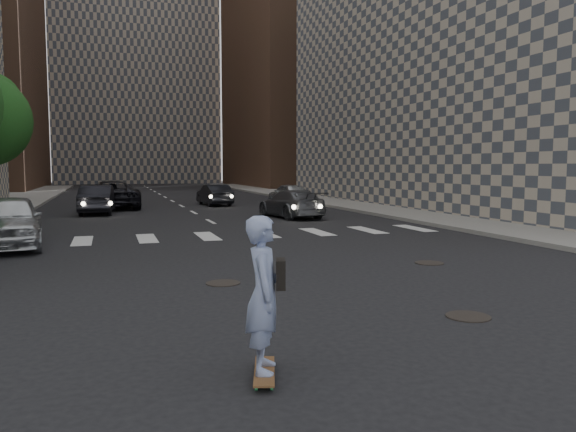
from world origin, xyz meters
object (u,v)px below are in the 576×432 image
at_px(skateboarder, 264,294).
at_px(silver_sedan, 8,221).
at_px(traffic_car_c, 112,195).
at_px(traffic_car_e, 214,195).
at_px(traffic_car_d, 289,194).
at_px(traffic_car_b, 291,204).
at_px(traffic_car_a, 98,200).

distance_m(skateboarder, silver_sedan, 12.93).
relative_size(traffic_car_c, traffic_car_e, 1.45).
height_order(skateboarder, traffic_car_e, skateboarder).
bearing_deg(traffic_car_d, skateboarder, 65.67).
bearing_deg(traffic_car_e, traffic_car_c, 2.31).
height_order(silver_sedan, traffic_car_b, silver_sedan).
xyz_separation_m(traffic_car_b, traffic_car_e, (-1.93, 9.18, -0.00)).
height_order(traffic_car_c, traffic_car_e, traffic_car_c).
bearing_deg(traffic_car_d, silver_sedan, 42.09).
xyz_separation_m(skateboarder, traffic_car_c, (-1.40, 27.20, -0.19)).
height_order(traffic_car_b, traffic_car_c, traffic_car_c).
bearing_deg(traffic_car_c, traffic_car_b, 128.56).
distance_m(traffic_car_d, traffic_car_e, 4.60).
distance_m(silver_sedan, traffic_car_a, 11.83).
bearing_deg(traffic_car_b, silver_sedan, 23.91).
bearing_deg(silver_sedan, traffic_car_e, 54.71).
bearing_deg(traffic_car_a, silver_sedan, 83.10).
height_order(traffic_car_a, traffic_car_d, traffic_car_a).
bearing_deg(skateboarder, traffic_car_b, 87.17).
xyz_separation_m(silver_sedan, traffic_car_d, (13.50, 14.97, -0.11)).
bearing_deg(skateboarder, traffic_car_e, 96.93).
distance_m(traffic_car_a, traffic_car_c, 3.54).
xyz_separation_m(skateboarder, traffic_car_d, (9.06, 27.10, -0.30)).
relative_size(skateboarder, traffic_car_e, 0.48).
height_order(silver_sedan, traffic_car_d, silver_sedan).
height_order(traffic_car_d, traffic_car_e, traffic_car_d).
xyz_separation_m(traffic_car_a, traffic_car_d, (11.18, 3.37, -0.04)).
distance_m(traffic_car_b, traffic_car_e, 9.38).
bearing_deg(traffic_car_e, traffic_car_a, 27.26).
bearing_deg(traffic_car_a, traffic_car_d, -158.85).
height_order(skateboarder, silver_sedan, skateboarder).
height_order(traffic_car_b, traffic_car_d, traffic_car_d).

